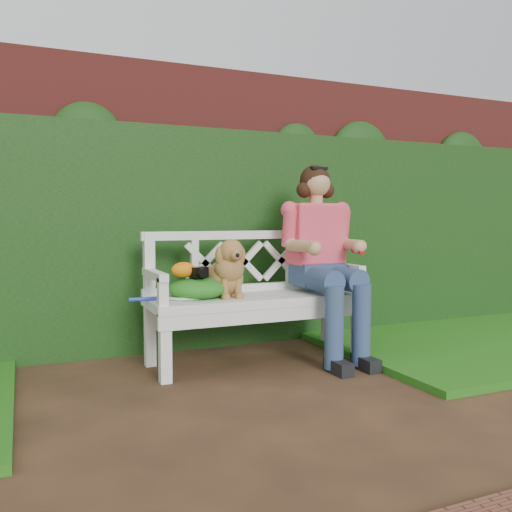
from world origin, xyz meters
name	(u,v)px	position (x,y,z in m)	size (l,w,h in m)	color
ground	(258,425)	(0.00, 0.00, 0.00)	(60.00, 60.00, 0.00)	#302115
brick_wall	(162,207)	(0.00, 1.90, 1.10)	(10.00, 0.30, 2.20)	maroon
ivy_hedge	(169,239)	(0.00, 1.68, 0.85)	(10.00, 0.18, 1.70)	#1F4E17
grass_right	(481,339)	(2.40, 0.90, 0.03)	(2.60, 2.00, 0.05)	#1B5E14
garden_bench	(256,329)	(0.45, 1.06, 0.24)	(1.58, 0.60, 0.48)	white
seated_woman	(319,263)	(0.94, 1.04, 0.69)	(0.58, 0.77, 1.37)	#FA5767
dog	(226,267)	(0.23, 1.05, 0.68)	(0.27, 0.36, 0.40)	#A06130
tennis_racket	(183,297)	(-0.07, 1.07, 0.49)	(0.55, 0.23, 0.03)	silver
green_bag	(198,288)	(0.03, 1.05, 0.55)	(0.42, 0.32, 0.14)	#257332
camera_item	(199,272)	(0.02, 1.02, 0.66)	(0.11, 0.08, 0.07)	black
baseball_glove	(184,270)	(-0.07, 1.06, 0.67)	(0.16, 0.12, 0.10)	orange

